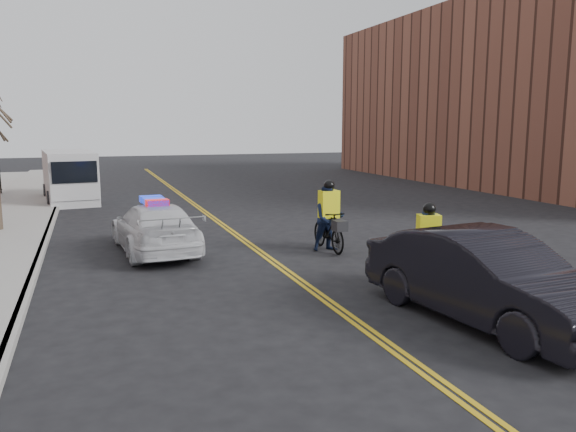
# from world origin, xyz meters

# --- Properties ---
(ground) EXTENTS (120.00, 120.00, 0.00)m
(ground) POSITION_xyz_m (0.00, 0.00, 0.00)
(ground) COLOR black
(ground) RESTS_ON ground
(center_line_left) EXTENTS (0.10, 60.00, 0.01)m
(center_line_left) POSITION_xyz_m (-0.08, 8.00, 0.01)
(center_line_left) COLOR gold
(center_line_left) RESTS_ON ground
(center_line_right) EXTENTS (0.10, 60.00, 0.01)m
(center_line_right) POSITION_xyz_m (0.08, 8.00, 0.01)
(center_line_right) COLOR gold
(center_line_right) RESTS_ON ground
(curb) EXTENTS (0.20, 60.00, 0.15)m
(curb) POSITION_xyz_m (-6.00, 8.00, 0.07)
(curb) COLOR #999690
(curb) RESTS_ON ground
(building_across) EXTENTS (12.00, 30.00, 11.00)m
(building_across) POSITION_xyz_m (22.00, 18.00, 5.50)
(building_across) COLOR brown
(building_across) RESTS_ON ground
(police_cruiser) EXTENTS (2.39, 5.09, 1.60)m
(police_cruiser) POSITION_xyz_m (-2.87, 5.33, 0.72)
(police_cruiser) COLOR silver
(police_cruiser) RESTS_ON ground
(dark_sedan) EXTENTS (2.51, 5.40, 1.71)m
(dark_sedan) POSITION_xyz_m (2.28, -2.80, 0.86)
(dark_sedan) COLOR black
(dark_sedan) RESTS_ON ground
(cargo_van) EXTENTS (2.72, 5.99, 2.43)m
(cargo_van) POSITION_xyz_m (-5.48, 17.98, 1.19)
(cargo_van) COLOR silver
(cargo_van) RESTS_ON ground
(cyclist_near) EXTENTS (1.19, 2.06, 1.92)m
(cyclist_near) POSITION_xyz_m (2.73, -0.21, 0.67)
(cyclist_near) COLOR black
(cyclist_near) RESTS_ON ground
(cyclist_far) EXTENTS (0.95, 2.08, 2.10)m
(cyclist_far) POSITION_xyz_m (1.98, 3.79, 0.83)
(cyclist_far) COLOR black
(cyclist_far) RESTS_ON ground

